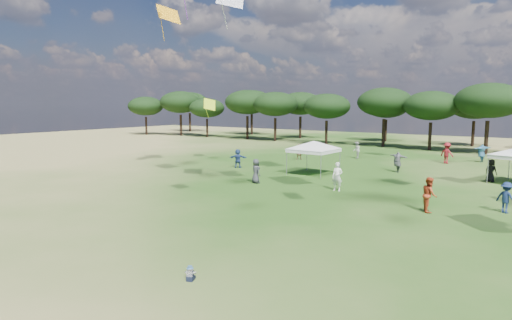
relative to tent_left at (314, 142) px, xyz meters
The scene contains 5 objects.
ground 22.58m from the tent_left, 74.89° to the right, with size 140.00×140.00×0.00m, color #2C5319.
tree_line 27.18m from the tent_left, 72.24° to the left, with size 108.78×17.63×7.77m.
tent_left is the anchor object (origin of this frame).
toddler 20.93m from the tent_left, 73.26° to the right, with size 0.36×0.39×0.47m.
festival_crowd 8.07m from the tent_left, 33.83° to the left, with size 28.46×23.45×1.91m.
Camera 1 is at (8.86, -7.36, 5.35)m, focal length 30.00 mm.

